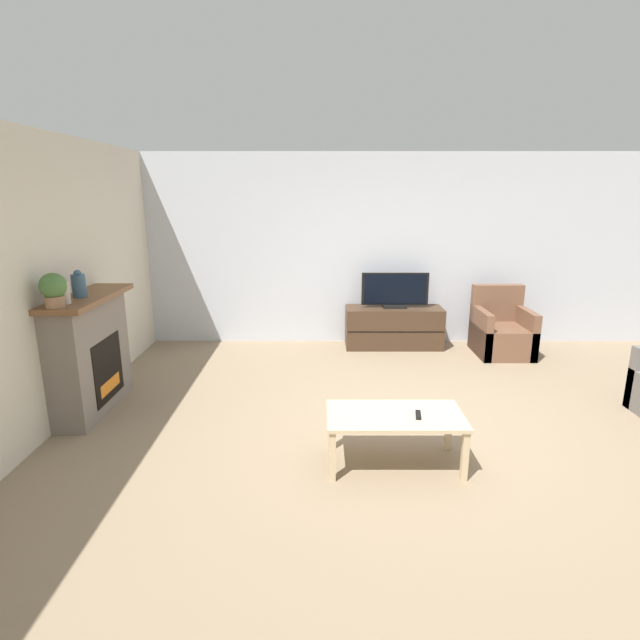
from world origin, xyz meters
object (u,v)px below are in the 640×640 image
mantel_vase_left (66,292)px  tv (397,292)px  mantel_vase_centre_left (81,285)px  remote (420,415)px  potted_plant (55,289)px  tv_stand (395,327)px  fireplace (92,352)px  armchair (503,333)px  coffee_table (396,420)px

mantel_vase_left → tv: 4.20m
mantel_vase_centre_left → remote: bearing=-18.2°
potted_plant → tv_stand: size_ratio=0.22×
mantel_vase_left → remote: mantel_vase_left is taller
fireplace → tv_stand: (3.35, 2.13, -0.32)m
mantel_vase_centre_left → tv_stand: bearing=33.7°
potted_plant → remote: 3.24m
fireplace → mantel_vase_centre_left: 0.71m
mantel_vase_centre_left → potted_plant: 0.45m
tv → mantel_vase_left: bearing=-143.0°
armchair → potted_plant: bearing=-153.5°
fireplace → tv_stand: 3.98m
mantel_vase_left → potted_plant: 0.17m
potted_plant → remote: bearing=-10.3°
armchair → remote: bearing=-120.2°
armchair → fireplace: bearing=-159.1°
mantel_vase_centre_left → armchair: (4.76, 1.92, -1.02)m
fireplace → coffee_table: size_ratio=1.18×
remote → armchair: bearing=68.9°
mantel_vase_left → armchair: mantel_vase_left is taller
tv_stand → coffee_table: bearing=-98.0°
fireplace → remote: fireplace is taller
fireplace → armchair: bearing=20.9°
tv_stand → fireplace: bearing=-147.6°
tv_stand → armchair: 1.46m
fireplace → potted_plant: size_ratio=4.26×
mantel_vase_centre_left → coffee_table: 3.18m
tv → remote: size_ratio=6.06×
tv → coffee_table: (-0.45, -3.19, -0.42)m
potted_plant → tv: potted_plant is taller
fireplace → tv: size_ratio=1.38×
fireplace → mantel_vase_left: size_ratio=5.52×
tv → remote: bearing=-94.8°
fireplace → mantel_vase_left: (0.02, -0.39, 0.69)m
mantel_vase_centre_left → armchair: size_ratio=0.29×
tv_stand → coffee_table: size_ratio=1.25×
mantel_vase_centre_left → remote: 3.33m
fireplace → coffee_table: fireplace is taller
mantel_vase_centre_left → coffee_table: size_ratio=0.24×
tv → mantel_vase_centre_left: bearing=-146.3°
coffee_table → remote: (0.18, -0.04, 0.06)m
mantel_vase_left → potted_plant: bearing=-90.0°
tv → coffee_table: bearing=-98.0°
coffee_table → remote: size_ratio=7.06×
mantel_vase_left → remote: (3.06, -0.72, -0.85)m
mantel_vase_centre_left → tv_stand: (3.33, 2.22, -1.02)m
fireplace → mantel_vase_centre_left: size_ratio=4.92×
tv_stand → potted_plant: bearing=-141.2°
tv_stand → remote: tv_stand is taller
fireplace → armchair: fireplace is taller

